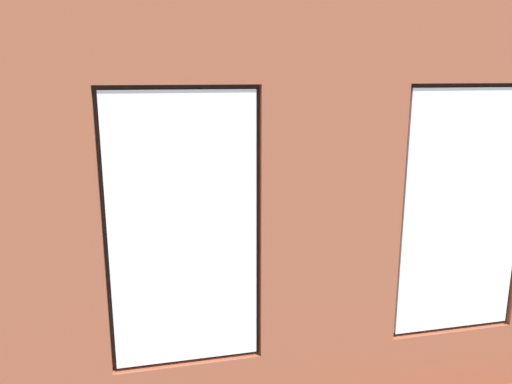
{
  "coord_description": "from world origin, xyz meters",
  "views": [
    {
      "loc": [
        1.3,
        6.11,
        2.59
      ],
      "look_at": [
        0.0,
        0.4,
        1.19
      ],
      "focal_mm": 35.0,
      "sensor_mm": 36.0,
      "label": 1
    }
  ],
  "objects_px": {
    "candle_jar": "(234,239)",
    "potted_plant_near_tv": "(50,300)",
    "potted_plant_foreground_right": "(73,199)",
    "media_console": "(15,290)",
    "tv_flatscreen": "(9,237)",
    "couch_by_window": "(264,333)",
    "coffee_table": "(251,249)",
    "potted_plant_mid_room_small": "(294,227)",
    "cup_ceramic": "(216,248)",
    "table_plant_small": "(251,235)",
    "couch_left": "(416,237)",
    "potted_plant_by_left_couch": "(351,215)",
    "remote_silver": "(280,239)"
  },
  "relations": [
    {
      "from": "media_console",
      "to": "tv_flatscreen",
      "type": "relative_size",
      "value": 1.13
    },
    {
      "from": "cup_ceramic",
      "to": "remote_silver",
      "type": "bearing_deg",
      "value": -162.66
    },
    {
      "from": "couch_by_window",
      "to": "candle_jar",
      "type": "height_order",
      "value": "couch_by_window"
    },
    {
      "from": "remote_silver",
      "to": "potted_plant_mid_room_small",
      "type": "height_order",
      "value": "potted_plant_mid_room_small"
    },
    {
      "from": "couch_left",
      "to": "potted_plant_mid_room_small",
      "type": "bearing_deg",
      "value": -121.03
    },
    {
      "from": "couch_by_window",
      "to": "table_plant_small",
      "type": "distance_m",
      "value": 2.12
    },
    {
      "from": "tv_flatscreen",
      "to": "potted_plant_near_tv",
      "type": "bearing_deg",
      "value": 118.92
    },
    {
      "from": "cup_ceramic",
      "to": "potted_plant_near_tv",
      "type": "height_order",
      "value": "potted_plant_near_tv"
    },
    {
      "from": "couch_left",
      "to": "table_plant_small",
      "type": "relative_size",
      "value": 6.94
    },
    {
      "from": "couch_by_window",
      "to": "potted_plant_by_left_couch",
      "type": "distance_m",
      "value": 4.18
    },
    {
      "from": "couch_by_window",
      "to": "potted_plant_near_tv",
      "type": "distance_m",
      "value": 1.98
    },
    {
      "from": "potted_plant_foreground_right",
      "to": "potted_plant_by_left_couch",
      "type": "bearing_deg",
      "value": 169.02
    },
    {
      "from": "potted_plant_foreground_right",
      "to": "potted_plant_by_left_couch",
      "type": "height_order",
      "value": "potted_plant_foreground_right"
    },
    {
      "from": "couch_by_window",
      "to": "tv_flatscreen",
      "type": "bearing_deg",
      "value": -33.23
    },
    {
      "from": "couch_by_window",
      "to": "tv_flatscreen",
      "type": "height_order",
      "value": "tv_flatscreen"
    },
    {
      "from": "tv_flatscreen",
      "to": "potted_plant_foreground_right",
      "type": "xyz_separation_m",
      "value": [
        -0.3,
        -2.75,
        -0.28
      ]
    },
    {
      "from": "candle_jar",
      "to": "potted_plant_foreground_right",
      "type": "relative_size",
      "value": 0.13
    },
    {
      "from": "table_plant_small",
      "to": "remote_silver",
      "type": "distance_m",
      "value": 0.48
    },
    {
      "from": "candle_jar",
      "to": "potted_plant_foreground_right",
      "type": "height_order",
      "value": "potted_plant_foreground_right"
    },
    {
      "from": "potted_plant_mid_room_small",
      "to": "cup_ceramic",
      "type": "bearing_deg",
      "value": 35.6
    },
    {
      "from": "cup_ceramic",
      "to": "potted_plant_foreground_right",
      "type": "distance_m",
      "value": 3.1
    },
    {
      "from": "remote_silver",
      "to": "potted_plant_by_left_couch",
      "type": "height_order",
      "value": "potted_plant_by_left_couch"
    },
    {
      "from": "couch_by_window",
      "to": "remote_silver",
      "type": "height_order",
      "value": "couch_by_window"
    },
    {
      "from": "coffee_table",
      "to": "potted_plant_foreground_right",
      "type": "bearing_deg",
      "value": -42.56
    },
    {
      "from": "cup_ceramic",
      "to": "potted_plant_near_tv",
      "type": "distance_m",
      "value": 2.2
    },
    {
      "from": "potted_plant_foreground_right",
      "to": "table_plant_small",
      "type": "bearing_deg",
      "value": 137.44
    },
    {
      "from": "potted_plant_near_tv",
      "to": "couch_left",
      "type": "bearing_deg",
      "value": -161.59
    },
    {
      "from": "potted_plant_foreground_right",
      "to": "potted_plant_by_left_couch",
      "type": "distance_m",
      "value": 4.55
    },
    {
      "from": "couch_by_window",
      "to": "cup_ceramic",
      "type": "bearing_deg",
      "value": -85.78
    },
    {
      "from": "table_plant_small",
      "to": "remote_silver",
      "type": "bearing_deg",
      "value": -160.63
    },
    {
      "from": "candle_jar",
      "to": "coffee_table",
      "type": "bearing_deg",
      "value": 151.08
    },
    {
      "from": "media_console",
      "to": "potted_plant_near_tv",
      "type": "height_order",
      "value": "potted_plant_near_tv"
    },
    {
      "from": "coffee_table",
      "to": "candle_jar",
      "type": "xyz_separation_m",
      "value": [
        0.2,
        -0.11,
        0.1
      ]
    },
    {
      "from": "couch_left",
      "to": "table_plant_small",
      "type": "height_order",
      "value": "couch_left"
    },
    {
      "from": "potted_plant_by_left_couch",
      "to": "potted_plant_foreground_right",
      "type": "bearing_deg",
      "value": -10.98
    },
    {
      "from": "couch_by_window",
      "to": "coffee_table",
      "type": "bearing_deg",
      "value": -98.94
    },
    {
      "from": "tv_flatscreen",
      "to": "potted_plant_foreground_right",
      "type": "height_order",
      "value": "tv_flatscreen"
    },
    {
      "from": "coffee_table",
      "to": "potted_plant_mid_room_small",
      "type": "xyz_separation_m",
      "value": [
        -0.84,
        -0.81,
        -0.01
      ]
    },
    {
      "from": "couch_left",
      "to": "coffee_table",
      "type": "distance_m",
      "value": 2.41
    },
    {
      "from": "couch_by_window",
      "to": "table_plant_small",
      "type": "height_order",
      "value": "couch_by_window"
    },
    {
      "from": "cup_ceramic",
      "to": "table_plant_small",
      "type": "relative_size",
      "value": 0.39
    },
    {
      "from": "couch_by_window",
      "to": "potted_plant_by_left_couch",
      "type": "relative_size",
      "value": 4.2
    },
    {
      "from": "media_console",
      "to": "tv_flatscreen",
      "type": "bearing_deg",
      "value": -90.0
    },
    {
      "from": "tv_flatscreen",
      "to": "coffee_table",
      "type": "bearing_deg",
      "value": -169.75
    },
    {
      "from": "remote_silver",
      "to": "potted_plant_mid_room_small",
      "type": "xyz_separation_m",
      "value": [
        -0.41,
        -0.66,
        -0.06
      ]
    },
    {
      "from": "cup_ceramic",
      "to": "potted_plant_mid_room_small",
      "type": "relative_size",
      "value": 0.21
    },
    {
      "from": "candle_jar",
      "to": "potted_plant_near_tv",
      "type": "height_order",
      "value": "potted_plant_near_tv"
    },
    {
      "from": "potted_plant_mid_room_small",
      "to": "potted_plant_near_tv",
      "type": "bearing_deg",
      "value": 37.13
    },
    {
      "from": "potted_plant_by_left_couch",
      "to": "remote_silver",
      "type": "bearing_deg",
      "value": 38.12
    },
    {
      "from": "potted_plant_mid_room_small",
      "to": "potted_plant_near_tv",
      "type": "height_order",
      "value": "potted_plant_near_tv"
    }
  ]
}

